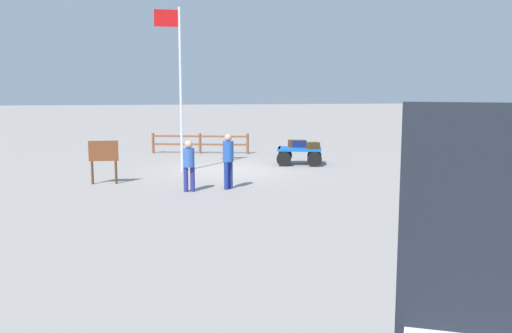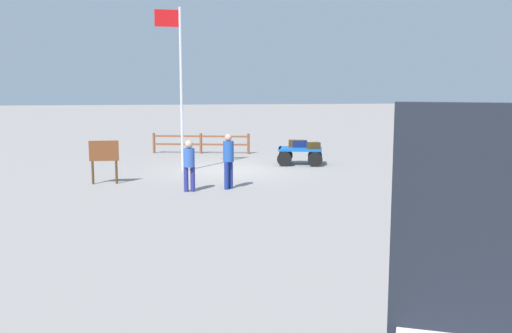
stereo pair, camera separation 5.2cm
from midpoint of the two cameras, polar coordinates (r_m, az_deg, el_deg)
The scene contains 10 objects.
ground_plane at distance 22.08m, azimuth -2.48°, elevation -0.33°, with size 120.00×120.00×0.00m, color gray.
luggage_cart at distance 23.48m, azimuth 4.31°, elevation 1.34°, with size 2.00×1.59×0.67m.
suitcase_olive at distance 23.14m, azimuth 5.67°, elevation 2.04°, with size 0.52×0.43×0.26m.
suitcase_maroon at distance 23.71m, azimuth 4.01°, elevation 2.24°, with size 0.67×0.45×0.28m.
suitcase_navy at distance 23.65m, azimuth 4.33°, elevation 2.21°, with size 0.60×0.37×0.27m.
worker_lead at distance 18.09m, azimuth -2.61°, elevation 0.91°, with size 0.46×0.46×1.71m.
worker_trailing at distance 17.76m, azimuth -6.42°, elevation 0.46°, with size 0.35×0.35×1.56m.
flagpole at distance 21.68m, azimuth -7.47°, elevation 8.70°, with size 0.95×0.17×5.93m.
signboard at distance 19.59m, azimuth -14.46°, elevation 1.06°, with size 0.94×0.09×1.41m.
wooden_fence at distance 27.07m, azimuth -5.32°, elevation 2.42°, with size 4.42×0.94×0.93m.
Camera 2 is at (1.63, 21.77, 3.34)m, focal length 41.23 mm.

